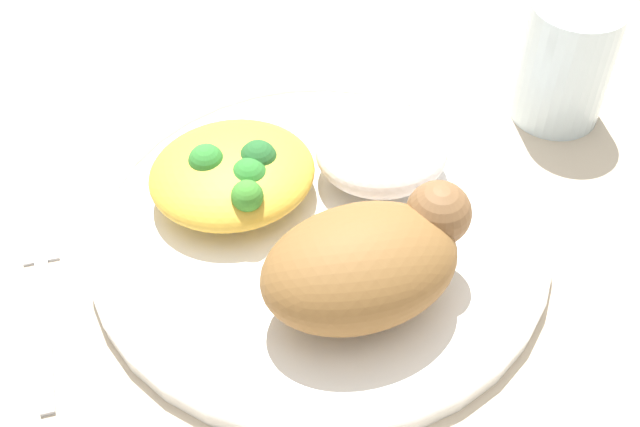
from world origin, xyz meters
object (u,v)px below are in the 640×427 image
object	(u,v)px
roasted_chicken	(373,260)
rice_pile	(382,150)
fork	(42,295)
water_glass	(566,62)
plate	(320,232)
mac_cheese_with_broccoli	(233,173)

from	to	relation	value
roasted_chicken	rice_pile	world-z (taller)	roasted_chicken
roasted_chicken	rice_pile	bearing A→B (deg)	63.78
fork	water_glass	size ratio (longest dim) A/B	1.57
fork	water_glass	world-z (taller)	water_glass
plate	rice_pile	size ratio (longest dim) A/B	3.31
rice_pile	fork	distance (m)	0.23
rice_pile	water_glass	bearing A→B (deg)	9.75
roasted_chicken	fork	size ratio (longest dim) A/B	0.86
rice_pile	fork	bearing A→B (deg)	-175.60
mac_cheese_with_broccoli	fork	size ratio (longest dim) A/B	0.74
plate	fork	size ratio (longest dim) A/B	2.00
fork	mac_cheese_with_broccoli	bearing A→B (deg)	13.54
rice_pile	water_glass	distance (m)	0.15
roasted_chicken	fork	world-z (taller)	roasted_chicken
plate	roasted_chicken	xyz separation A→B (m)	(0.01, -0.06, 0.04)
rice_pile	mac_cheese_with_broccoli	xyz separation A→B (m)	(-0.10, 0.01, -0.00)
plate	fork	xyz separation A→B (m)	(-0.17, 0.01, -0.00)
plate	rice_pile	bearing A→B (deg)	30.25
mac_cheese_with_broccoli	water_glass	bearing A→B (deg)	2.78
mac_cheese_with_broccoli	water_glass	xyz separation A→B (m)	(0.24, 0.01, 0.01)
rice_pile	water_glass	world-z (taller)	water_glass
fork	roasted_chicken	bearing A→B (deg)	-22.95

